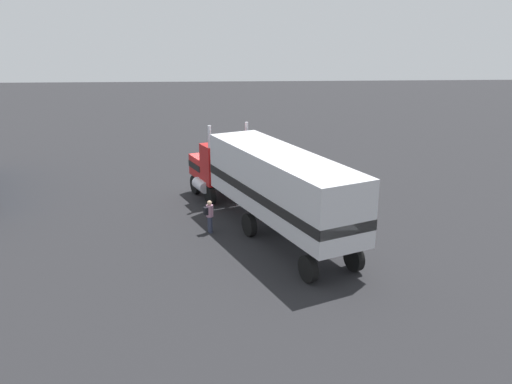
% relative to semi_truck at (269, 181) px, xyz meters
% --- Properties ---
extents(ground_plane, '(120.00, 120.00, 0.00)m').
position_rel_semi_truck_xyz_m(ground_plane, '(6.35, 2.95, -2.52)').
color(ground_plane, '#232326').
extents(lane_stripe_near, '(4.10, 1.90, 0.01)m').
position_rel_semi_truck_xyz_m(lane_stripe_near, '(2.22, -0.55, -2.52)').
color(lane_stripe_near, silver).
rests_on(lane_stripe_near, ground_plane).
extents(lane_stripe_mid, '(4.07, 1.97, 0.01)m').
position_rel_semi_truck_xyz_m(lane_stripe_mid, '(5.05, -2.99, -2.52)').
color(lane_stripe_mid, silver).
rests_on(lane_stripe_mid, ground_plane).
extents(semi_truck, '(13.95, 8.06, 4.50)m').
position_rel_semi_truck_xyz_m(semi_truck, '(0.00, 0.00, 0.00)').
color(semi_truck, '#B21919').
rests_on(semi_truck, ground_plane).
extents(person_bystander, '(0.41, 0.48, 1.63)m').
position_rel_semi_truck_xyz_m(person_bystander, '(-0.05, 2.86, -1.63)').
color(person_bystander, '#2D3347').
rests_on(person_bystander, ground_plane).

